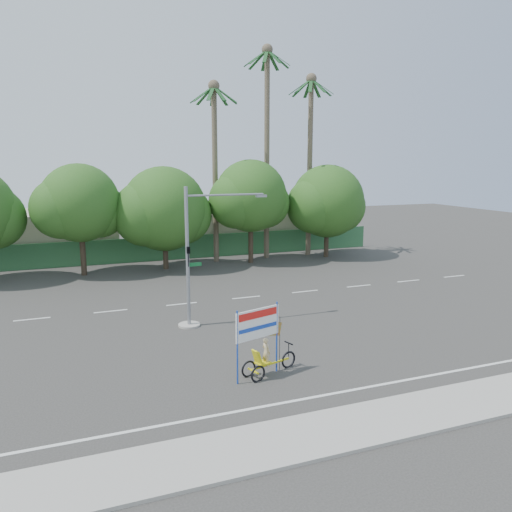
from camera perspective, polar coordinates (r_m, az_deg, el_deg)
name	(u,v)px	position (r m, az deg, el deg)	size (l,w,h in m)	color
ground	(265,346)	(22.78, 0.98, -10.28)	(120.00, 120.00, 0.00)	#33302D
sidewalk_near	(354,427)	(16.69, 11.15, -18.58)	(50.00, 2.40, 0.12)	gray
fence	(170,248)	(42.59, -9.85, 0.90)	(38.00, 0.08, 2.00)	#336B3D
building_left	(42,235)	(46.19, -23.27, 2.19)	(12.00, 8.00, 4.00)	#C5B39C
building_right	(242,228)	(48.84, -1.66, 3.25)	(14.00, 8.00, 3.60)	#C5B39C
tree_left	(79,206)	(37.86, -19.56, 5.42)	(6.66, 5.60, 8.07)	#473828
tree_center	(163,211)	(38.53, -10.54, 5.05)	(7.62, 6.40, 7.85)	#473828
tree_right	(250,199)	(40.31, -0.68, 6.57)	(6.90, 5.80, 8.36)	#473828
tree_far_right	(327,203)	(43.27, 8.10, 5.97)	(7.38, 6.20, 7.94)	#473828
palm_tall	(267,133)	(42.40, 1.26, 13.85)	(3.73, 3.79, 17.45)	#70604C
palm_mid	(310,147)	(44.02, 6.19, 12.29)	(3.73, 3.79, 15.45)	#70604C
palm_short	(215,153)	(40.86, -4.73, 11.68)	(3.73, 3.79, 14.45)	#70604C
traffic_signal	(194,269)	(24.95, -7.11, -1.49)	(4.72, 1.10, 7.00)	gray
trike_billboard	(263,347)	(19.47, 0.84, -10.36)	(2.83, 1.18, 2.89)	black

